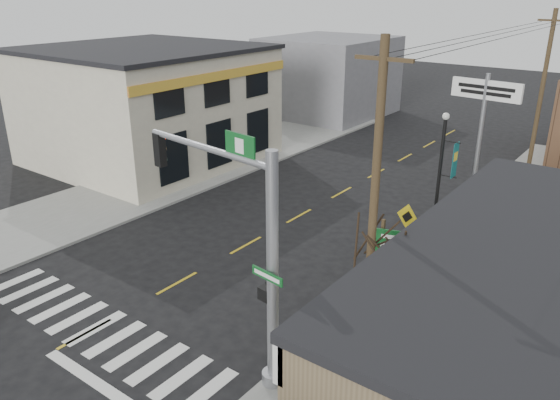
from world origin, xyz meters
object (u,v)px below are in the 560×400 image
Objects in this scene: fire_hydrant at (356,298)px; dance_center_sign at (483,111)px; bare_tree at (382,232)px; traffic_signal_pole at (247,242)px; guide_sign at (400,255)px; utility_pole_near at (374,203)px; lamp_post at (441,169)px; utility_pole_far at (541,96)px.

dance_center_sign is (0.36, 10.40, 4.66)m from fire_hydrant.
traffic_signal_pole is at bearing -129.27° from bare_tree.
bare_tree is at bearing -77.81° from dance_center_sign.
guide_sign is 3.79m from utility_pole_near.
utility_pole_far reaches higher than lamp_post.
dance_center_sign is at bearing 76.11° from guide_sign.
bare_tree is (1.23, -12.10, -1.13)m from dance_center_sign.
dance_center_sign is at bearing 93.26° from utility_pole_near.
traffic_signal_pole is at bearing -88.05° from dance_center_sign.
guide_sign reaches higher than fire_hydrant.
bare_tree is at bearing -83.14° from lamp_post.
dance_center_sign is at bearing 93.10° from traffic_signal_pole.
dance_center_sign is 12.08m from utility_pole_near.
traffic_signal_pole is 6.26m from guide_sign.
lamp_post is at bearing 93.06° from traffic_signal_pole.
utility_pole_near reaches higher than guide_sign.
lamp_post is 0.61× the size of utility_pole_far.
fire_hydrant is 0.13× the size of lamp_post.
utility_pole_near reaches higher than lamp_post.
utility_pole_far reaches higher than dance_center_sign.
utility_pole_near is at bearing -85.33° from lamp_post.
guide_sign is at bearing 93.34° from utility_pole_near.
utility_pole_far reaches higher than guide_sign.
traffic_signal_pole reaches higher than fire_hydrant.
dance_center_sign reaches higher than fire_hydrant.
utility_pole_near reaches higher than fire_hydrant.
guide_sign is (1.86, 5.59, -2.14)m from traffic_signal_pole.
traffic_signal_pole is at bearing -97.83° from lamp_post.
fire_hydrant is 4.22m from bare_tree.
guide_sign is 0.61× the size of bare_tree.
lamp_post is at bearing -92.22° from utility_pole_far.
fire_hydrant is 0.08× the size of utility_pole_near.
guide_sign is 3.35m from bare_tree.
utility_pole_far reaches higher than bare_tree.
bare_tree is at bearing -96.78° from guide_sign.
dance_center_sign reaches higher than guide_sign.
lamp_post is (0.88, 11.31, -0.85)m from traffic_signal_pole.
bare_tree is at bearing -10.08° from utility_pole_near.
dance_center_sign is at bearing 88.04° from fire_hydrant.
bare_tree is at bearing -46.91° from fire_hydrant.
traffic_signal_pole is 0.75× the size of utility_pole_far.
utility_pole_near is (-0.34, 0.05, 0.77)m from bare_tree.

